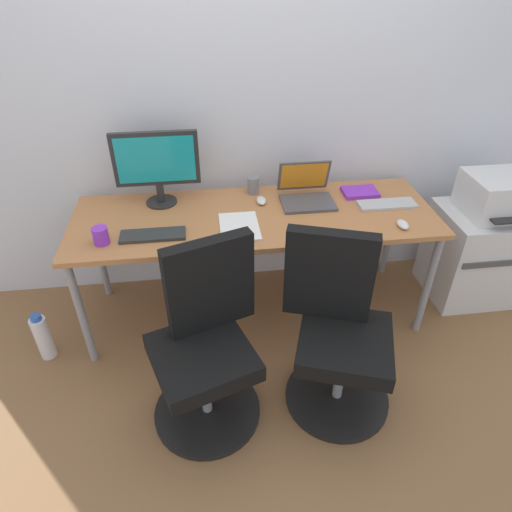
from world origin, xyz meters
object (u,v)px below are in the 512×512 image
Objects in this scene: side_cabinet at (477,253)px; office_chair_right at (338,334)px; office_chair_left at (206,346)px; desktop_monitor at (156,163)px; coffee_mug at (101,236)px; water_bottle_on_floor at (43,337)px; printer at (498,195)px; open_laptop at (306,192)px.

office_chair_right is at bearing -148.56° from side_cabinet.
office_chair_left is 1.08m from desktop_monitor.
side_cabinet is 2.35m from coffee_mug.
desktop_monitor is (-2.01, 0.19, 0.66)m from side_cabinet.
side_cabinet is 6.74× the size of coffee_mug.
side_cabinet is at bearing 5.34° from water_bottle_on_floor.
printer is 0.83× the size of desktop_monitor.
side_cabinet is (1.80, 0.71, -0.11)m from office_chair_left.
coffee_mug is at bearing -163.72° from open_laptop.
office_chair_left is at bearing -26.04° from water_bottle_on_floor.
water_bottle_on_floor is at bearing -174.66° from side_cabinet.
printer is 1.29× the size of water_bottle_on_floor.
office_chair_left is 1.11m from open_laptop.
office_chair_left reaches higher than coffee_mug.
coffee_mug reaches higher than water_bottle_on_floor.
open_laptop reaches higher than water_bottle_on_floor.
office_chair_right is 3.03× the size of open_laptop.
printer is at bearing 31.41° from office_chair_right.
office_chair_right is 1.29m from coffee_mug.
office_chair_right reaches higher than side_cabinet.
desktop_monitor is at bearing 54.76° from coffee_mug.
coffee_mug is (-0.49, 0.50, 0.34)m from office_chair_left.
office_chair_left is 1.52× the size of side_cabinet.
coffee_mug is at bearing 5.72° from water_bottle_on_floor.
office_chair_right reaches higher than printer.
water_bottle_on_floor is at bearing 153.96° from office_chair_left.
office_chair_right is 2.35× the size of printer.
office_chair_right is 3.03× the size of water_bottle_on_floor.
side_cabinet is at bearing -5.42° from desktop_monitor.
desktop_monitor reaches higher than side_cabinet.
office_chair_left is at bearing -179.99° from office_chair_right.
office_chair_left and office_chair_right have the same top height.
water_bottle_on_floor is 1.18m from desktop_monitor.
office_chair_left is 1.07m from water_bottle_on_floor.
open_laptop is at bearing 174.01° from side_cabinet.
printer is 1.16m from open_laptop.
office_chair_left is at bearing -158.53° from printer.
printer is (1.16, 0.71, 0.32)m from office_chair_right.
office_chair_left reaches higher than printer.
side_cabinet is at bearing 31.44° from office_chair_right.
coffee_mug is at bearing -174.76° from printer.
side_cabinet is 1.29× the size of desktop_monitor.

